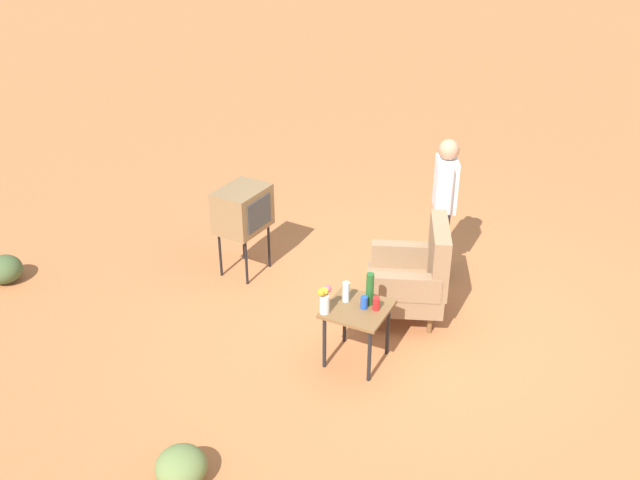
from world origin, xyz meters
TOP-DOWN VIEW (x-y plane):
  - ground_plane at (0.00, 0.00)m, footprint 60.00×60.00m
  - armchair at (-0.04, -0.08)m, footprint 0.99×1.00m
  - side_table at (0.88, -0.31)m, footprint 0.56×0.56m
  - tv_on_stand at (-0.06, -2.10)m, footprint 0.63×0.49m
  - person_standing at (-0.93, -0.10)m, footprint 0.53×0.35m
  - soda_can_red at (0.83, -0.15)m, footprint 0.07×0.07m
  - soda_can_blue at (0.86, -0.25)m, footprint 0.07×0.07m
  - bottle_short_clear at (0.83, -0.45)m, footprint 0.06×0.06m
  - bottle_wine_green at (0.77, -0.24)m, footprint 0.07×0.07m
  - flower_vase at (1.08, -0.54)m, footprint 0.14×0.10m
  - shrub_near at (1.33, -4.40)m, footprint 0.40×0.40m
  - shrub_mid at (2.84, -0.89)m, footprint 0.39×0.39m

SIDE VIEW (x-z plane):
  - ground_plane at x=0.00m, z-range 0.00..0.00m
  - shrub_mid at x=2.84m, z-range 0.00..0.30m
  - shrub_near at x=1.33m, z-range 0.00..0.31m
  - armchair at x=-0.04m, z-range -0.03..1.03m
  - side_table at x=0.88m, z-range 0.21..0.80m
  - soda_can_red at x=0.83m, z-range 0.59..0.71m
  - soda_can_blue at x=0.86m, z-range 0.59..0.71m
  - bottle_short_clear at x=0.83m, z-range 0.59..0.79m
  - flower_vase at x=1.08m, z-range 0.61..0.87m
  - bottle_wine_green at x=0.77m, z-range 0.59..0.91m
  - tv_on_stand at x=-0.06m, z-range 0.27..1.30m
  - person_standing at x=-0.93m, z-range 0.12..1.76m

